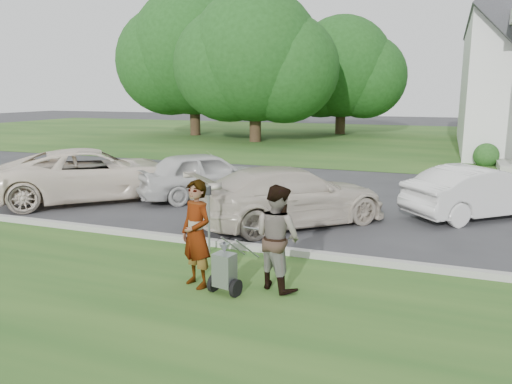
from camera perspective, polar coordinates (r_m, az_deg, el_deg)
The scene contains 15 objects.
ground at distance 10.05m, azimuth -2.39°, elevation -7.57°, with size 120.00×120.00×0.00m, color #333335.
grass_strip at distance 7.59m, azimuth -11.64°, elevation -14.30°, with size 80.00×7.00×0.01m, color #1F4B1A.
church_lawn at distance 36.07m, azimuth 14.87°, elevation 5.87°, with size 80.00×30.00×0.01m, color #1F4B1A.
curb at distance 10.50m, azimuth -1.20°, elevation -6.27°, with size 80.00×0.18×0.15m, color #9E9E93.
tree_left at distance 32.94m, azimuth -0.11°, elevation 14.65°, with size 10.63×8.40×9.71m.
tree_far at distance 38.19m, azimuth -7.17°, elevation 15.00°, with size 11.64×9.20×10.73m.
tree_back at distance 39.51m, azimuth 9.78°, elevation 13.40°, with size 9.61×7.60×8.89m.
striping_cart at distance 8.23m, azimuth -3.57°, elevation -8.98°, with size 0.59×1.06×0.94m.
person_left at distance 8.43m, azimuth -6.84°, elevation -4.88°, with size 0.67×0.44×1.83m, color #999999.
person_right at distance 8.30m, azimuth 2.47°, elevation -5.27°, with size 0.86×0.67×1.77m, color #999999.
parking_meter_near at distance 10.13m, azimuth -5.44°, elevation -2.16°, with size 0.10×0.09×1.42m.
car_a at distance 16.02m, azimuth -18.05°, elevation 1.95°, with size 2.61×5.65×1.57m, color #F4E5CF.
car_b at distance 15.54m, azimuth -5.82°, elevation 1.99°, with size 1.73×4.31×1.47m, color silver.
car_c at distance 12.38m, azimuth 3.96°, elevation -0.45°, with size 2.03×4.99×1.45m, color beige.
car_d at distance 14.33m, azimuth 24.24°, elevation 0.00°, with size 1.44×4.13×1.36m, color silver.
Camera 1 is at (3.77, -8.72, 3.27)m, focal length 35.00 mm.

